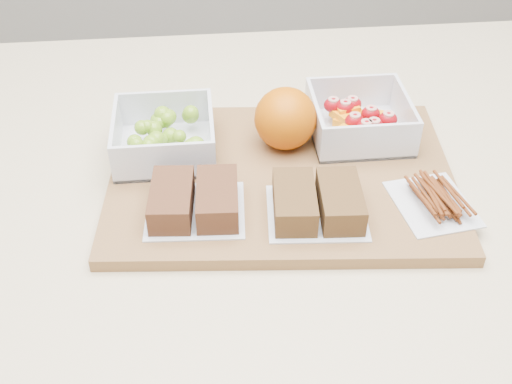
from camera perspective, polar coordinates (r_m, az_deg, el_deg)
cutting_board at (r=0.80m, az=2.27°, el=1.32°), size 0.44×0.33×0.02m
grape_container at (r=0.82m, az=-8.01°, el=4.94°), size 0.12×0.12×0.05m
fruit_container at (r=0.86m, az=9.13°, el=6.27°), size 0.13×0.13×0.05m
orange at (r=0.82m, az=2.64°, el=6.55°), size 0.08×0.08×0.08m
sandwich_bag_left at (r=0.73m, az=-5.48°, el=-0.73°), size 0.12×0.10×0.03m
sandwich_bag_center at (r=0.72m, az=5.47°, el=-0.91°), size 0.12×0.11×0.03m
pretzel_bag at (r=0.76m, az=15.53°, el=-0.46°), size 0.10×0.11×0.02m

